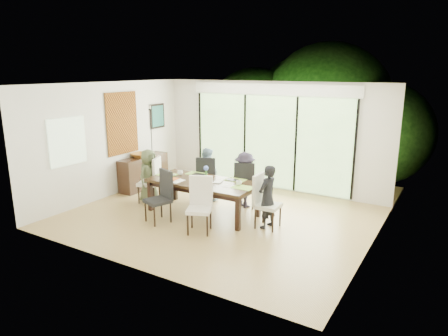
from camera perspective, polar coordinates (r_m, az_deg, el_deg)
The scene contains 62 objects.
floor at distance 8.31m, azimuth -0.90°, elevation -7.10°, with size 6.00×5.00×0.01m, color olive.
ceiling at distance 7.76m, azimuth -0.97°, elevation 11.92°, with size 6.00×5.00×0.01m, color white.
wall_back at distance 10.11m, azimuth 6.65°, elevation 4.59°, with size 6.00×0.02×2.70m, color silver.
wall_front at distance 6.01m, azimuth -13.72°, elevation -2.22°, with size 6.00×0.02×2.70m, color silver.
wall_left at distance 9.83m, azimuth -16.02°, elevation 3.87°, with size 0.02×5.00×2.70m, color beige.
wall_right at distance 6.87m, azimuth 20.90°, elevation -0.73°, with size 0.02×5.00×2.70m, color white.
glass_doors at distance 10.10m, azimuth 6.53°, elevation 3.71°, with size 4.20×0.02×2.30m, color #598C3F.
blinds_header at distance 9.94m, azimuth 6.71°, elevation 11.10°, with size 4.40×0.06×0.28m, color white.
mullion_a at distance 11.11m, azimuth -3.41°, elevation 4.72°, with size 0.05×0.04×2.30m, color black.
mullion_b at distance 10.39m, azimuth 2.99°, elevation 4.08°, with size 0.05×0.04×2.30m, color black.
mullion_c at distance 9.82m, azimuth 10.22°, elevation 3.30°, with size 0.05×0.04×2.30m, color black.
mullion_d at distance 9.43m, azimuth 18.18°, elevation 2.37°, with size 0.05×0.04×2.30m, color black.
side_window at distance 9.01m, azimuth -21.46°, elevation 3.53°, with size 0.02×0.90×1.00m, color #8CAD7F.
deck at distance 11.21m, azimuth 8.34°, elevation -1.87°, with size 6.00×1.80×0.10m, color #503222.
rail_top at distance 11.79m, azimuth 9.96°, elevation 1.86°, with size 6.00×0.08×0.06m, color brown.
foliage_left at distance 13.27m, azimuth 4.41°, elevation 7.26°, with size 3.20×3.20×3.20m, color #14380F.
foliage_mid at distance 12.98m, azimuth 14.46°, elevation 8.32°, with size 4.00×4.00×4.00m, color #14380F.
foliage_right at distance 11.86m, azimuth 21.52°, elevation 4.65°, with size 2.80×2.80×2.80m, color #14380F.
foliage_far at distance 13.97m, azimuth 11.31°, elevation 8.12°, with size 3.60×3.60×3.60m, color #14380F.
table_top at distance 8.33m, azimuth -3.03°, elevation -2.03°, with size 2.30×1.05×0.06m, color black.
table_apron at distance 8.36m, azimuth -3.03°, elevation -2.59°, with size 2.11×0.86×0.10m, color black.
table_leg_fl at distance 8.75m, azimuth -10.48°, elevation -3.91°, with size 0.09×0.09×0.66m, color black.
table_leg_fr at distance 7.56m, azimuth 2.00°, elevation -6.58°, with size 0.09×0.09×0.66m, color black.
table_leg_bl at distance 9.38m, azimuth -7.01°, elevation -2.56°, with size 0.09×0.09×0.66m, color black.
table_leg_br at distance 8.28m, azimuth 4.91°, elevation -4.77°, with size 0.09×0.09×0.66m, color black.
chair_left_end at distance 9.27m, azimuth -10.73°, elevation -1.64°, with size 0.44×0.44×1.05m, color beige, non-canonical shape.
chair_right_end at distance 7.68m, azimuth 6.33°, elevation -4.78°, with size 0.44×0.44×1.05m, color beige, non-canonical shape.
chair_far_left at distance 9.30m, azimuth -2.39°, elevation -1.36°, with size 0.44×0.44×1.05m, color black, non-canonical shape.
chair_far_right at distance 8.81m, azimuth 3.05°, elevation -2.24°, with size 0.44×0.44×1.05m, color black, non-canonical shape.
chair_near_left at distance 8.01m, azimuth -9.49°, elevation -4.08°, with size 0.44×0.44×1.05m, color black, non-canonical shape.
chair_near_right at distance 7.43m, azimuth -3.58°, elevation -5.37°, with size 0.44×0.44×1.05m, color silver, non-canonical shape.
person_left_end at distance 9.24m, azimuth -10.66°, elevation -1.11°, with size 0.58×0.36×1.23m, color #485136.
person_right_end at distance 7.66m, azimuth 6.22°, elevation -4.11°, with size 0.58×0.36×1.23m, color black.
person_far_left at distance 9.26m, azimuth -2.46°, elevation -0.84°, with size 0.58×0.36×1.23m, color #7693AB.
person_far_right at distance 8.76m, azimuth 3.00°, elevation -1.71°, with size 0.58×0.36×1.23m, color #231D2C.
placemat_left at distance 8.88m, azimuth -8.13°, elevation -0.94°, with size 0.42×0.31×0.01m, color #8AC044.
placemat_right at distance 7.85m, azimuth 2.73°, elevation -2.79°, with size 0.42×0.31×0.01m, color #81B13F.
placemat_far_l at distance 8.89m, azimuth -4.00°, elevation -0.81°, with size 0.42×0.31×0.01m, color #78A33A.
placemat_far_r at distance 8.37m, azimuth 1.62°, elevation -1.71°, with size 0.42×0.31×0.01m, color #8AAA3C.
placemat_paper at distance 8.41m, azimuth -7.29°, elevation -1.76°, with size 0.42×0.31×0.01m, color white.
tablet_far_l at distance 8.79m, azimuth -3.65°, elevation -0.91°, with size 0.25×0.17×0.01m, color black.
tablet_far_r at distance 8.35m, azimuth 1.15°, elevation -1.69°, with size 0.23×0.16×0.01m, color black.
papers at distance 7.93m, azimuth 0.96°, elevation -2.62°, with size 0.29×0.21×0.00m, color white.
platter_base at distance 8.40m, azimuth -7.30°, elevation -1.66°, with size 0.25×0.25×0.02m, color white.
platter_snacks at distance 8.40m, azimuth -7.30°, elevation -1.55°, with size 0.19×0.19×0.01m, color #C04F16.
vase at distance 8.32m, azimuth -2.56°, elevation -1.42°, with size 0.08×0.08×0.11m, color silver.
hyacinth_stems at distance 8.29m, azimuth -2.57°, elevation -0.66°, with size 0.04×0.04×0.15m, color #337226.
hyacinth_blooms at distance 8.27m, azimuth -2.58°, elevation -0.02°, with size 0.11×0.11×0.11m, color #556FD5.
laptop at distance 8.74m, azimuth -8.03°, elevation -1.11°, with size 0.32×0.20×0.02m, color silver.
cup_a at distance 8.83m, azimuth -6.26°, elevation -0.67°, with size 0.12×0.12×0.09m, color white.
cup_b at distance 8.15m, azimuth -2.56°, elevation -1.85°, with size 0.10×0.10×0.09m, color white.
cup_c at distance 7.99m, azimuth 2.13°, elevation -2.16°, with size 0.12×0.12×0.09m, color white.
book at distance 8.23m, azimuth -1.40°, elevation -1.94°, with size 0.16×0.21×0.02m, color white.
sideboard at distance 10.43m, azimuth -11.39°, elevation -0.58°, with size 0.41×1.46×0.82m, color black.
bowl at distance 10.26m, azimuth -11.88°, elevation 1.81°, with size 0.43×0.43×0.11m, color #935C20.
candlestick_base at distance 10.59m, azimuth -10.23°, elevation 2.08°, with size 0.09×0.09×0.04m, color black.
candlestick_shaft at distance 10.49m, azimuth -10.36°, elevation 5.15°, with size 0.02×0.02×1.14m, color black.
candlestick_pan at distance 10.42m, azimuth -10.50°, elevation 8.22°, with size 0.09×0.09×0.03m, color black.
candle at distance 10.41m, azimuth -10.51°, elevation 8.52°, with size 0.03×0.03×0.09m, color silver.
tapestry at distance 10.02m, azimuth -14.33°, elevation 6.19°, with size 0.02×1.00×1.50m, color #9A5016.
art_frame at distance 10.96m, azimuth -9.51°, elevation 7.33°, with size 0.03×0.55×0.65m, color black.
art_canvas at distance 10.95m, azimuth -9.43°, elevation 7.33°, with size 0.01×0.45×0.55m, color #174C49.
Camera 1 is at (4.11, -6.58, 2.99)m, focal length 32.00 mm.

